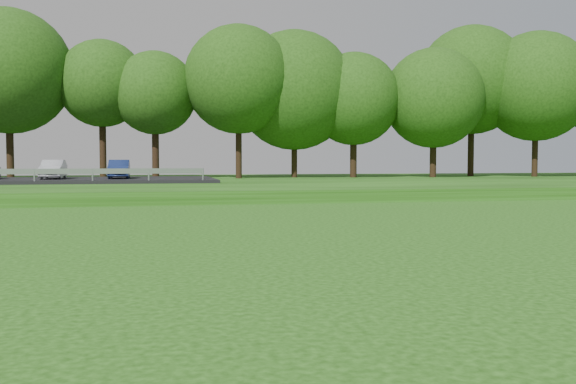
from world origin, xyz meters
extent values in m
cube|color=#183D0B|center=(0.00, 34.00, 0.30)|extent=(130.00, 30.00, 0.60)
cube|color=gray|center=(0.00, 20.00, 0.02)|extent=(130.00, 1.60, 0.04)
cube|color=black|center=(-24.00, 33.00, 0.69)|extent=(24.00, 9.00, 0.18)
imported|color=#ADB0B5|center=(-22.00, 33.00, 1.38)|extent=(1.27, 3.64, 1.20)
imported|color=navy|center=(-18.00, 33.00, 1.38)|extent=(1.27, 3.64, 1.20)
camera|label=1|loc=(-16.09, -9.42, 2.06)|focal=40.00mm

